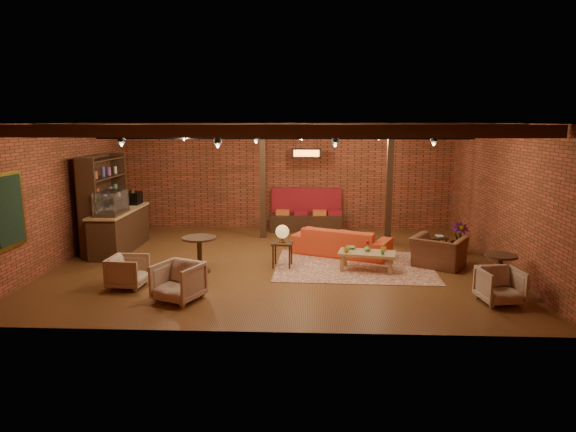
{
  "coord_description": "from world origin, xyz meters",
  "views": [
    {
      "loc": [
        0.74,
        -11.53,
        3.25
      ],
      "look_at": [
        0.21,
        0.2,
        1.07
      ],
      "focal_mm": 32.0,
      "sensor_mm": 36.0,
      "label": 1
    }
  ],
  "objects_px": {
    "plant_tall": "(461,207)",
    "armchair_far": "(500,284)",
    "sofa": "(342,241)",
    "coffee_table": "(366,254)",
    "armchair_a": "(128,270)",
    "armchair_b": "(178,280)",
    "armchair_right": "(439,247)",
    "round_table_right": "(500,267)",
    "round_table_left": "(199,248)",
    "side_table_lamp": "(282,235)",
    "side_table_book": "(436,238)"
  },
  "relations": [
    {
      "from": "armchair_right",
      "to": "plant_tall",
      "type": "xyz_separation_m",
      "value": [
        0.79,
        1.15,
        0.7
      ]
    },
    {
      "from": "round_table_right",
      "to": "plant_tall",
      "type": "height_order",
      "value": "plant_tall"
    },
    {
      "from": "sofa",
      "to": "armchair_b",
      "type": "distance_m",
      "value": 4.64
    },
    {
      "from": "coffee_table",
      "to": "armchair_a",
      "type": "distance_m",
      "value": 5.03
    },
    {
      "from": "armchair_b",
      "to": "plant_tall",
      "type": "bearing_deg",
      "value": 53.96
    },
    {
      "from": "round_table_left",
      "to": "armchair_right",
      "type": "bearing_deg",
      "value": 6.74
    },
    {
      "from": "armchair_b",
      "to": "plant_tall",
      "type": "relative_size",
      "value": 0.33
    },
    {
      "from": "round_table_left",
      "to": "armchair_far",
      "type": "xyz_separation_m",
      "value": [
        5.83,
        -1.69,
        -0.17
      ]
    },
    {
      "from": "sofa",
      "to": "armchair_b",
      "type": "height_order",
      "value": "armchair_b"
    },
    {
      "from": "plant_tall",
      "to": "round_table_left",
      "type": "bearing_deg",
      "value": -163.68
    },
    {
      "from": "side_table_lamp",
      "to": "armchair_b",
      "type": "xyz_separation_m",
      "value": [
        -1.78,
        -2.32,
        -0.34
      ]
    },
    {
      "from": "sofa",
      "to": "armchair_b",
      "type": "xyz_separation_m",
      "value": [
        -3.17,
        -3.39,
        0.05
      ]
    },
    {
      "from": "side_table_lamp",
      "to": "armchair_a",
      "type": "xyz_separation_m",
      "value": [
        -2.97,
        -1.61,
        -0.38
      ]
    },
    {
      "from": "round_table_left",
      "to": "armchair_right",
      "type": "height_order",
      "value": "armchair_right"
    },
    {
      "from": "sofa",
      "to": "coffee_table",
      "type": "relative_size",
      "value": 1.77
    },
    {
      "from": "armchair_b",
      "to": "side_table_book",
      "type": "distance_m",
      "value": 6.41
    },
    {
      "from": "sofa",
      "to": "armchair_right",
      "type": "bearing_deg",
      "value": 178.64
    },
    {
      "from": "side_table_lamp",
      "to": "armchair_right",
      "type": "xyz_separation_m",
      "value": [
        3.51,
        0.12,
        -0.26
      ]
    },
    {
      "from": "plant_tall",
      "to": "armchair_far",
      "type": "bearing_deg",
      "value": -93.97
    },
    {
      "from": "plant_tall",
      "to": "armchair_a",
      "type": "bearing_deg",
      "value": -158.4
    },
    {
      "from": "side_table_lamp",
      "to": "round_table_left",
      "type": "bearing_deg",
      "value": -164.05
    },
    {
      "from": "sofa",
      "to": "plant_tall",
      "type": "bearing_deg",
      "value": -153.11
    },
    {
      "from": "side_table_book",
      "to": "armchair_far",
      "type": "height_order",
      "value": "armchair_far"
    },
    {
      "from": "side_table_lamp",
      "to": "side_table_book",
      "type": "bearing_deg",
      "value": 16.16
    },
    {
      "from": "armchair_far",
      "to": "armchair_a",
      "type": "bearing_deg",
      "value": 167.13
    },
    {
      "from": "coffee_table",
      "to": "side_table_lamp",
      "type": "xyz_separation_m",
      "value": [
        -1.87,
        0.22,
        0.36
      ]
    },
    {
      "from": "armchair_right",
      "to": "armchair_a",
      "type": "bearing_deg",
      "value": 47.04
    },
    {
      "from": "armchair_b",
      "to": "armchair_right",
      "type": "distance_m",
      "value": 5.82
    },
    {
      "from": "armchair_a",
      "to": "armchair_b",
      "type": "bearing_deg",
      "value": -116.79
    },
    {
      "from": "side_table_lamp",
      "to": "round_table_right",
      "type": "xyz_separation_m",
      "value": [
        4.3,
        -1.48,
        -0.25
      ]
    },
    {
      "from": "side_table_lamp",
      "to": "armchair_right",
      "type": "relative_size",
      "value": 0.89
    },
    {
      "from": "coffee_table",
      "to": "armchair_far",
      "type": "relative_size",
      "value": 1.85
    },
    {
      "from": "armchair_a",
      "to": "side_table_book",
      "type": "xyz_separation_m",
      "value": [
        6.65,
        2.67,
        0.11
      ]
    },
    {
      "from": "coffee_table",
      "to": "armchair_b",
      "type": "distance_m",
      "value": 4.2
    },
    {
      "from": "round_table_right",
      "to": "armchair_a",
      "type": "bearing_deg",
      "value": -179.02
    },
    {
      "from": "armchair_a",
      "to": "side_table_book",
      "type": "distance_m",
      "value": 7.17
    },
    {
      "from": "coffee_table",
      "to": "round_table_right",
      "type": "bearing_deg",
      "value": -27.43
    },
    {
      "from": "armchair_b",
      "to": "side_table_book",
      "type": "bearing_deg",
      "value": 55.2
    },
    {
      "from": "armchair_a",
      "to": "armchair_b",
      "type": "distance_m",
      "value": 1.39
    },
    {
      "from": "armchair_a",
      "to": "round_table_right",
      "type": "xyz_separation_m",
      "value": [
        7.27,
        0.12,
        0.13
      ]
    },
    {
      "from": "side_table_lamp",
      "to": "armchair_a",
      "type": "bearing_deg",
      "value": -151.6
    },
    {
      "from": "plant_tall",
      "to": "side_table_book",
      "type": "bearing_deg",
      "value": -161.69
    },
    {
      "from": "plant_tall",
      "to": "sofa",
      "type": "bearing_deg",
      "value": -176.13
    },
    {
      "from": "coffee_table",
      "to": "armchair_b",
      "type": "bearing_deg",
      "value": -150.1
    },
    {
      "from": "armchair_a",
      "to": "round_table_right",
      "type": "distance_m",
      "value": 7.27
    },
    {
      "from": "sofa",
      "to": "side_table_book",
      "type": "height_order",
      "value": "sofa"
    },
    {
      "from": "plant_tall",
      "to": "armchair_right",
      "type": "bearing_deg",
      "value": -124.28
    },
    {
      "from": "sofa",
      "to": "armchair_a",
      "type": "distance_m",
      "value": 5.13
    },
    {
      "from": "coffee_table",
      "to": "side_table_lamp",
      "type": "height_order",
      "value": "side_table_lamp"
    },
    {
      "from": "armchair_b",
      "to": "armchair_far",
      "type": "height_order",
      "value": "armchair_b"
    }
  ]
}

